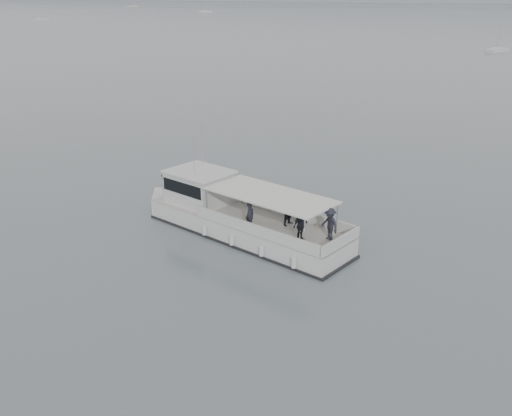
% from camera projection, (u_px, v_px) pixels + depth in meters
% --- Properties ---
extents(ground, '(1400.00, 1400.00, 0.00)m').
position_uv_depth(ground, '(299.00, 217.00, 31.21)').
color(ground, '#555F64').
rests_on(ground, ground).
extents(tour_boat, '(12.64, 6.00, 5.32)m').
position_uv_depth(tour_boat, '(231.00, 215.00, 29.14)').
color(tour_boat, silver).
rests_on(tour_boat, ground).
extents(moored_fleet, '(457.38, 342.53, 10.40)m').
position_uv_depth(moored_fleet, '(427.00, 22.00, 206.77)').
color(moored_fleet, silver).
rests_on(moored_fleet, ground).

